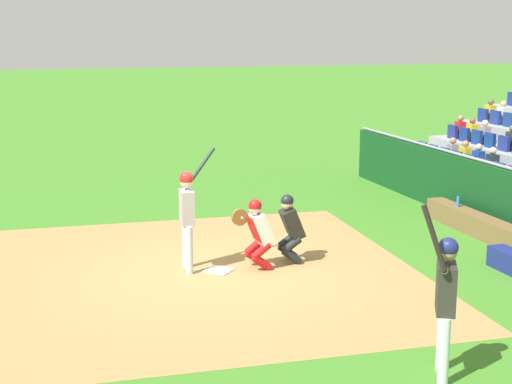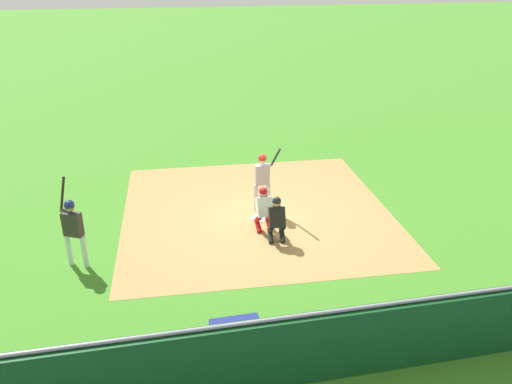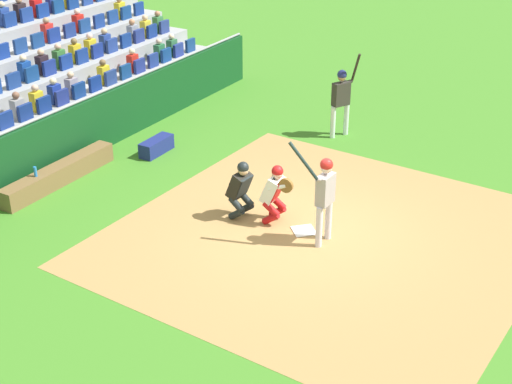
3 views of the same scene
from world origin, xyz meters
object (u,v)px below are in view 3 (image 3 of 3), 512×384
Objects in this scene: catcher_crouching at (275,191)px; water_bottle_on_bench at (35,172)px; dugout_bench at (59,174)px; equipment_duffel_bag at (156,146)px; home_plate_umpire at (241,187)px; batter_at_plate at (324,191)px; on_deck_batter at (341,95)px; home_plate_marker at (304,231)px.

catcher_crouching is 5.65× the size of water_bottle_on_bench.
equipment_duffel_bag is (-2.49, 0.84, -0.03)m from dugout_bench.
water_bottle_on_bench reaches higher than equipment_duffel_bag.
water_bottle_on_bench is 0.23× the size of equipment_duffel_bag.
dugout_bench is (0.96, -5.08, -0.50)m from catcher_crouching.
catcher_crouching is 1.00× the size of home_plate_umpire.
batter_at_plate is at bearing 88.73° from home_plate_umpire.
on_deck_batter is (-4.88, -0.86, 0.39)m from catcher_crouching.
water_bottle_on_bench is 7.77m from on_deck_batter.
water_bottle_on_bench is (1.58, -5.78, 0.54)m from home_plate_marker.
home_plate_marker is at bearing 105.25° from water_bottle_on_bench.
home_plate_umpire is 3.98m from equipment_duffel_bag.
dugout_bench is at bearing -83.44° from batter_at_plate.
catcher_crouching is 0.58× the size of on_deck_batter.
equipment_duffel_bag is (-1.57, -4.94, 0.17)m from home_plate_marker.
on_deck_batter is at bearing 144.12° from dugout_bench.
batter_at_plate reaches higher than home_plate_marker.
water_bottle_on_bench is (1.42, -4.39, -0.15)m from home_plate_umpire.
batter_at_plate reaches higher than catcher_crouching.
home_plate_umpire reaches higher than home_plate_marker.
catcher_crouching is at bearing 100.67° from dugout_bench.
home_plate_marker is 5.18m from equipment_duffel_bag.
catcher_crouching is 0.40× the size of dugout_bench.
on_deck_batter is at bearing 133.89° from equipment_duffel_bag.
home_plate_marker is 5.85m from dugout_bench.
dugout_bench is at bearing -79.33° from catcher_crouching.
home_plate_marker is 0.20× the size of batter_at_plate.
batter_at_plate is 2.17× the size of equipment_duffel_bag.
on_deck_batter is (-5.11, -2.07, -0.01)m from batter_at_plate.
catcher_crouching is 5.34m from water_bottle_on_bench.
dugout_bench is at bearing 179.53° from water_bottle_on_bench.
on_deck_batter is at bearing 146.93° from water_bottle_on_bench.
equipment_duffel_bag is at bearing 164.98° from water_bottle_on_bench.
on_deck_batter is at bearing -158.00° from batter_at_plate.
water_bottle_on_bench reaches higher than home_plate_marker.
batter_at_plate is 9.38× the size of water_bottle_on_bench.
batter_at_plate is 0.67× the size of dugout_bench.
home_plate_marker is at bearing 71.59° from equipment_duffel_bag.
home_plate_umpire is 5.66× the size of water_bottle_on_bench.
batter_at_plate is 1.29m from catcher_crouching.
on_deck_batter is (-5.84, 4.22, 0.89)m from dugout_bench.
water_bottle_on_bench is (1.38, -6.29, -0.56)m from batter_at_plate.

